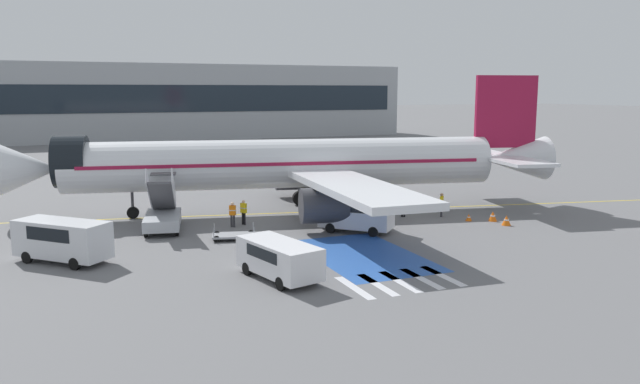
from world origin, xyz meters
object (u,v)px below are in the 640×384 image
at_px(fuel_tanker, 299,158).
at_px(service_van_1, 62,238).
at_px(ground_crew_2, 442,203).
at_px(baggage_cart, 234,235).
at_px(airliner, 293,164).
at_px(ground_crew_1, 233,213).
at_px(traffic_cone_2, 493,216).
at_px(ground_crew_0, 244,211).
at_px(ground_crew_3, 403,203).
at_px(boarding_stairs_forward, 163,215).
at_px(service_van_3, 279,257).
at_px(terminal_building, 89,102).
at_px(service_van_2, 356,210).
at_px(traffic_cone_0, 469,217).
at_px(traffic_cone_1, 506,220).

relative_size(fuel_tanker, service_van_1, 2.04).
bearing_deg(ground_crew_2, baggage_cart, 134.41).
relative_size(airliner, fuel_tanker, 3.89).
height_order(ground_crew_1, traffic_cone_2, ground_crew_1).
bearing_deg(ground_crew_0, ground_crew_1, 89.18).
distance_m(ground_crew_2, ground_crew_3, 2.75).
height_order(boarding_stairs_forward, ground_crew_2, boarding_stairs_forward).
bearing_deg(service_van_3, terminal_building, 78.36).
relative_size(fuel_tanker, service_van_2, 2.23).
distance_m(ground_crew_3, traffic_cone_0, 4.65).
height_order(ground_crew_0, ground_crew_1, same).
relative_size(baggage_cart, ground_crew_3, 1.66).
relative_size(fuel_tanker, ground_crew_2, 6.00).
distance_m(ground_crew_2, traffic_cone_0, 2.30).
relative_size(boarding_stairs_forward, terminal_building, 0.05).
distance_m(traffic_cone_1, terminal_building, 88.96).
height_order(boarding_stairs_forward, fuel_tanker, boarding_stairs_forward).
xyz_separation_m(boarding_stairs_forward, ground_crew_3, (16.57, -2.23, -0.02)).
distance_m(ground_crew_2, traffic_cone_1, 4.84).
relative_size(airliner, ground_crew_0, 23.63).
bearing_deg(ground_crew_0, ground_crew_2, -131.84).
xyz_separation_m(boarding_stairs_forward, ground_crew_2, (19.13, -3.24, -0.04)).
distance_m(fuel_tanker, traffic_cone_0, 26.67).
bearing_deg(traffic_cone_1, service_van_2, 168.18).
distance_m(boarding_stairs_forward, traffic_cone_0, 20.75).
bearing_deg(service_van_2, baggage_cart, 126.91).
bearing_deg(service_van_3, fuel_tanker, 53.61).
bearing_deg(ground_crew_1, terminal_building, 120.49).
bearing_deg(ground_crew_0, traffic_cone_2, -138.93).
height_order(traffic_cone_1, terminal_building, terminal_building).
xyz_separation_m(ground_crew_2, traffic_cone_2, (2.43, -2.68, -0.64)).
relative_size(ground_crew_1, ground_crew_3, 0.97).
bearing_deg(fuel_tanker, ground_crew_1, -119.18).
bearing_deg(airliner, service_van_2, -156.97).
distance_m(service_van_3, ground_crew_0, 12.73).
relative_size(boarding_stairs_forward, baggage_cart, 1.91).
distance_m(airliner, ground_crew_0, 5.90).
bearing_deg(service_van_3, ground_crew_0, 67.66).
xyz_separation_m(boarding_stairs_forward, fuel_tanker, (17.54, 21.30, 0.84)).
distance_m(ground_crew_1, ground_crew_3, 12.24).
bearing_deg(traffic_cone_2, traffic_cone_0, 154.41).
bearing_deg(terminal_building, service_van_1, -93.85).
bearing_deg(boarding_stairs_forward, airliner, 25.27).
bearing_deg(ground_crew_3, traffic_cone_2, -8.24).
height_order(ground_crew_1, ground_crew_3, ground_crew_3).
xyz_separation_m(baggage_cart, traffic_cone_1, (17.94, -3.19, 0.08)).
xyz_separation_m(baggage_cart, ground_crew_2, (15.55, 0.97, 0.73)).
distance_m(service_van_2, ground_crew_3, 6.07).
relative_size(ground_crew_0, ground_crew_2, 0.99).
height_order(service_van_1, ground_crew_0, service_van_1).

